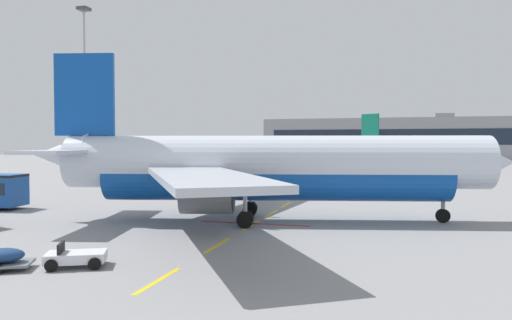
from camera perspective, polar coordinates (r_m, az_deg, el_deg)
apron_paint_markings at (r=47.81m, az=4.57°, el=-4.78°), size 8.00×94.62×0.01m
airliner_foreground at (r=34.41m, az=1.37°, el=-0.82°), size 34.57×33.79×12.20m
airliner_mid_left at (r=114.30m, az=8.02°, el=1.11°), size 31.79×29.75×12.00m
fuel_service_truck at (r=55.39m, az=-12.61°, el=-2.18°), size 6.86×6.41×3.14m
baggage_train at (r=24.38m, az=-27.92°, el=-10.35°), size 8.37×5.10×1.14m
apron_light_mast_near at (r=86.66m, az=-19.79°, el=9.70°), size 1.80×1.80×28.47m
terminal_satellite at (r=171.11m, az=16.90°, el=2.39°), size 92.35×19.21×15.65m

